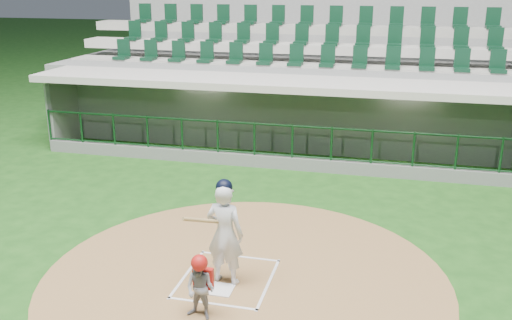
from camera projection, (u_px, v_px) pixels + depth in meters
The scene contains 8 objects.
ground at pixel (232, 271), 10.35m from camera, with size 120.00×120.00×0.00m, color #184614.
dirt_circle at pixel (245, 278), 10.09m from camera, with size 7.20×7.20×0.01m, color brown.
home_plate at pixel (220, 289), 9.69m from camera, with size 0.43×0.43×0.02m, color silver.
batter_box_chalk at pixel (227, 278), 10.06m from camera, with size 1.55×1.80×0.01m.
dugout_structure at pixel (305, 120), 17.26m from camera, with size 16.40×3.70×3.00m.
seating_deck at pixel (318, 87), 20.00m from camera, with size 17.00×6.72×5.15m.
batter at pixel (225, 232), 9.68m from camera, with size 0.90×0.90×1.90m.
catcher at pixel (200, 286), 8.75m from camera, with size 0.54×0.46×1.08m.
Camera 1 is at (2.65, -8.86, 5.07)m, focal length 40.00 mm.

